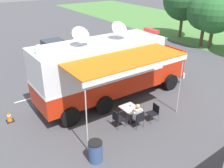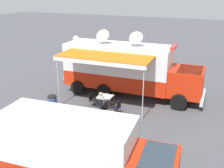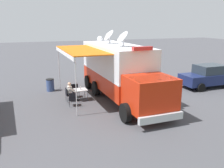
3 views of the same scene
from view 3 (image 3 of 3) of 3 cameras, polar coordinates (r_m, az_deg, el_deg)
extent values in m
plane|color=#47474C|center=(16.74, 0.80, -2.71)|extent=(100.00, 100.00, 0.00)
cube|color=silver|center=(19.34, 5.98, -0.41)|extent=(0.23, 4.80, 0.01)
cube|color=red|center=(16.43, 0.81, 1.12)|extent=(2.66, 7.26, 1.10)
cube|color=white|center=(16.16, 0.83, 5.95)|extent=(2.66, 7.26, 1.70)
cube|color=white|center=(16.31, 0.82, 3.00)|extent=(2.68, 7.28, 0.10)
cube|color=red|center=(12.32, 8.96, -2.21)|extent=(2.35, 2.15, 1.70)
cube|color=#28333D|center=(12.02, 9.53, -0.18)|extent=(2.18, 1.52, 0.70)
cube|color=silver|center=(11.71, 11.57, -7.90)|extent=(2.38, 0.25, 0.36)
cylinder|color=black|center=(13.41, 13.02, -5.28)|extent=(0.32, 1.01, 1.00)
cylinder|color=black|center=(12.24, 3.21, -6.86)|extent=(0.32, 1.01, 1.00)
cylinder|color=black|center=(17.56, 3.93, -0.22)|extent=(0.32, 1.01, 1.00)
cylinder|color=black|center=(16.68, -3.88, -1.01)|extent=(0.32, 1.01, 1.00)
cylinder|color=black|center=(19.31, 1.44, 1.17)|extent=(0.32, 1.01, 1.00)
cylinder|color=black|center=(18.52, -5.72, 0.52)|extent=(0.32, 1.01, 1.00)
cube|color=white|center=(16.06, 0.84, 9.13)|extent=(2.66, 7.26, 0.10)
cube|color=red|center=(12.70, 7.19, 8.36)|extent=(1.11, 0.31, 0.20)
cylinder|color=silver|center=(17.03, -0.54, 10.37)|extent=(0.10, 0.10, 0.45)
cone|color=silver|center=(16.96, -1.03, 11.72)|extent=(0.74, 0.92, 0.81)
cylinder|color=silver|center=(14.88, 2.69, 9.75)|extent=(0.10, 0.10, 0.45)
cone|color=silver|center=(14.79, 2.17, 11.30)|extent=(0.74, 0.92, 0.81)
sphere|color=white|center=(19.03, -2.84, 10.65)|extent=(0.44, 0.44, 0.44)
cube|color=orange|center=(15.35, -7.40, 8.02)|extent=(2.33, 5.81, 0.06)
cube|color=white|center=(15.15, -11.30, 7.24)|extent=(0.21, 5.76, 0.24)
cylinder|color=silver|center=(12.81, -8.53, -0.72)|extent=(0.05, 0.05, 3.25)
cylinder|color=silver|center=(18.05, -12.43, 3.54)|extent=(0.05, 0.05, 3.25)
cube|color=silver|center=(15.67, -7.47, -1.32)|extent=(0.82, 0.82, 0.03)
cylinder|color=#333338|center=(15.51, -5.77, -2.83)|extent=(0.03, 0.03, 0.70)
cylinder|color=#333338|center=(15.35, -8.43, -3.11)|extent=(0.03, 0.03, 0.70)
cylinder|color=#333338|center=(16.20, -6.48, -2.10)|extent=(0.03, 0.03, 0.70)
cylinder|color=#333338|center=(16.04, -9.03, -2.36)|extent=(0.03, 0.03, 0.70)
cylinder|color=silver|center=(15.52, -7.46, -1.03)|extent=(0.07, 0.07, 0.20)
cylinder|color=white|center=(15.49, -7.48, -0.63)|extent=(0.04, 0.04, 0.02)
cube|color=black|center=(15.66, -9.97, -2.55)|extent=(0.49, 0.49, 0.04)
cube|color=black|center=(15.56, -10.80, -1.82)|extent=(0.05, 0.48, 0.44)
cylinder|color=#333338|center=(15.97, -9.32, -2.97)|extent=(0.02, 0.02, 0.42)
cylinder|color=#333338|center=(15.56, -8.98, -3.43)|extent=(0.02, 0.02, 0.42)
cylinder|color=#333338|center=(15.89, -10.87, -3.13)|extent=(0.02, 0.02, 0.42)
cylinder|color=#333338|center=(15.48, -10.57, -3.60)|extent=(0.02, 0.02, 0.42)
cube|color=black|center=(16.41, -8.70, -1.70)|extent=(0.49, 0.49, 0.04)
cube|color=black|center=(16.56, -8.90, -0.73)|extent=(0.48, 0.05, 0.44)
cylinder|color=#333338|center=(16.31, -7.75, -2.53)|extent=(0.02, 0.02, 0.42)
cylinder|color=#333338|center=(16.22, -9.26, -2.69)|extent=(0.02, 0.02, 0.42)
cylinder|color=#333338|center=(16.73, -8.11, -2.12)|extent=(0.02, 0.02, 0.42)
cylinder|color=#333338|center=(16.64, -9.58, -2.27)|extent=(0.02, 0.02, 0.42)
cube|color=black|center=(14.76, -9.31, -3.58)|extent=(0.52, 0.52, 0.04)
cube|color=black|center=(14.48, -9.26, -2.98)|extent=(0.48, 0.08, 0.44)
cylinder|color=#333338|center=(15.02, -10.19, -4.15)|extent=(0.02, 0.02, 0.42)
cylinder|color=#333338|center=(15.05, -8.52, -4.03)|extent=(0.02, 0.02, 0.42)
cylinder|color=#333338|center=(14.60, -10.05, -4.69)|extent=(0.02, 0.02, 0.42)
cylinder|color=#333338|center=(14.64, -8.33, -4.57)|extent=(0.02, 0.02, 0.42)
cube|color=silver|center=(15.58, -10.02, -1.49)|extent=(0.25, 0.37, 0.56)
sphere|color=tan|center=(15.47, -10.08, 0.00)|extent=(0.22, 0.22, 0.22)
cylinder|color=silver|center=(15.80, -9.76, -1.10)|extent=(0.43, 0.10, 0.34)
cylinder|color=silver|center=(15.37, -9.41, -1.53)|extent=(0.43, 0.10, 0.34)
cylinder|color=#2D334C|center=(15.78, -9.40, -2.31)|extent=(0.38, 0.14, 0.13)
cylinder|color=#2D334C|center=(15.88, -8.73, -3.04)|extent=(0.11, 0.11, 0.42)
cube|color=black|center=(15.95, -8.50, -3.62)|extent=(0.24, 0.11, 0.07)
cylinder|color=#2D334C|center=(15.59, -9.25, -2.51)|extent=(0.38, 0.14, 0.13)
cylinder|color=#2D334C|center=(15.70, -8.57, -3.25)|extent=(0.11, 0.11, 0.42)
cube|color=black|center=(15.76, -8.34, -3.83)|extent=(0.24, 0.11, 0.07)
cylinder|color=#384C7F|center=(18.27, -14.43, -0.31)|extent=(0.56, 0.56, 0.85)
cylinder|color=black|center=(18.16, -14.52, 1.08)|extent=(0.57, 0.57, 0.06)
cube|color=black|center=(21.41, -2.07, 1.17)|extent=(0.36, 0.36, 0.03)
cone|color=orange|center=(21.35, -2.08, 1.92)|extent=(0.26, 0.26, 0.55)
cylinder|color=white|center=(21.34, -2.08, 2.00)|extent=(0.17, 0.17, 0.06)
cube|color=navy|center=(20.08, 21.62, 1.25)|extent=(4.23, 1.86, 0.76)
cube|color=#28333D|center=(20.04, 22.13, 3.28)|extent=(2.12, 1.63, 0.68)
cylinder|color=black|center=(18.67, 20.38, -0.79)|extent=(0.64, 0.23, 0.64)
cylinder|color=black|center=(20.01, 17.04, 0.47)|extent=(0.64, 0.23, 0.64)
cylinder|color=black|center=(21.68, 22.51, 1.05)|extent=(0.64, 0.23, 0.64)
camera|label=1|loc=(22.05, -35.36, 17.37)|focal=39.67mm
camera|label=2|loc=(13.97, -75.22, 13.31)|focal=43.03mm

